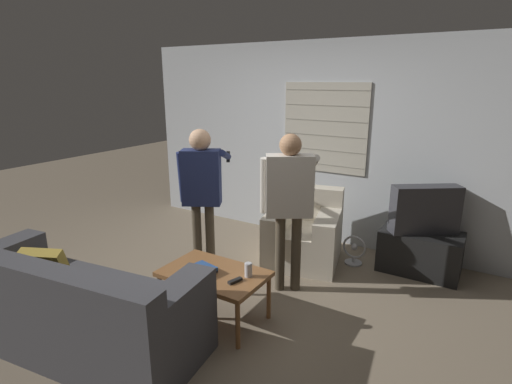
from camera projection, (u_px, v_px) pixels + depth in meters
name	position (u px, v px, depth m)	size (l,w,h in m)	color
ground_plane	(228.00, 303.00, 3.84)	(16.00, 16.00, 0.00)	#7F705B
wall_back	(317.00, 143.00, 5.16)	(5.20, 0.08, 2.55)	#ADB2B7
couch_blue	(74.00, 310.00, 3.15)	(2.16, 1.08, 0.83)	#424247
armchair_beige	(304.00, 233.00, 4.70)	(0.99, 1.03, 0.83)	beige
coffee_table	(214.00, 276.00, 3.50)	(0.91, 0.57, 0.46)	brown
tv_stand	(420.00, 252.00, 4.43)	(0.84, 0.50, 0.47)	black
tv	(425.00, 209.00, 4.30)	(0.71, 0.58, 0.52)	#2D2D33
person_left_standing	(202.00, 184.00, 4.24)	(0.51, 0.80, 1.59)	#4C4233
person_right_standing	(289.00, 194.00, 3.85)	(0.55, 0.81, 1.60)	#4C4233
book_stack	(203.00, 269.00, 3.47)	(0.25, 0.21, 0.06)	black
soda_can	(248.00, 270.00, 3.39)	(0.07, 0.07, 0.13)	silver
spare_remote	(235.00, 281.00, 3.31)	(0.08, 0.14, 0.02)	black
floor_fan	(354.00, 251.00, 4.63)	(0.27, 0.20, 0.35)	#A8A8AD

